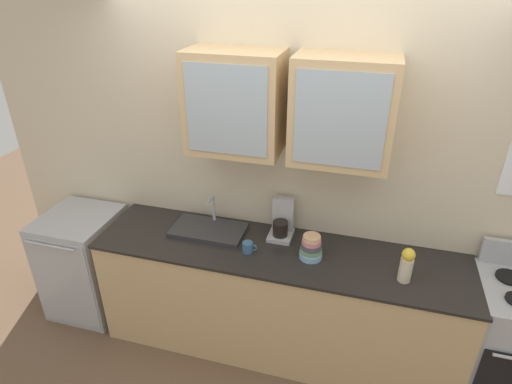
{
  "coord_description": "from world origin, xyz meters",
  "views": [
    {
      "loc": [
        0.52,
        -2.39,
        2.66
      ],
      "look_at": [
        -0.16,
        0.0,
        1.34
      ],
      "focal_mm": 30.02,
      "sensor_mm": 36.0,
      "label": 1
    }
  ],
  "objects": [
    {
      "name": "ground_plane",
      "position": [
        0.0,
        0.0,
        0.0
      ],
      "size": [
        10.0,
        10.0,
        0.0
      ],
      "primitive_type": "plane",
      "color": "brown"
    },
    {
      "name": "back_wall_unit",
      "position": [
        0.0,
        0.33,
        1.44
      ],
      "size": [
        4.69,
        0.46,
        2.68
      ],
      "color": "beige",
      "rests_on": "ground_plane"
    },
    {
      "name": "counter",
      "position": [
        0.0,
        0.0,
        0.45
      ],
      "size": [
        2.63,
        0.64,
        0.9
      ],
      "color": "tan",
      "rests_on": "ground_plane"
    },
    {
      "name": "sink_faucet",
      "position": [
        -0.55,
        0.1,
        0.92
      ],
      "size": [
        0.54,
        0.31,
        0.25
      ],
      "color": "#2D2D30",
      "rests_on": "counter"
    },
    {
      "name": "bowl_stack",
      "position": [
        0.23,
        -0.02,
        0.98
      ],
      "size": [
        0.15,
        0.15,
        0.18
      ],
      "color": "#8CB7E0",
      "rests_on": "counter"
    },
    {
      "name": "vase",
      "position": [
        0.83,
        -0.09,
        1.02
      ],
      "size": [
        0.08,
        0.08,
        0.24
      ],
      "color": "beige",
      "rests_on": "counter"
    },
    {
      "name": "cup_near_sink",
      "position": [
        -0.2,
        -0.07,
        0.94
      ],
      "size": [
        0.1,
        0.07,
        0.08
      ],
      "color": "#38608C",
      "rests_on": "counter"
    },
    {
      "name": "dishwasher",
      "position": [
        -1.65,
        -0.0,
        0.45
      ],
      "size": [
        0.56,
        0.62,
        0.9
      ],
      "color": "#ADAFB5",
      "rests_on": "ground_plane"
    },
    {
      "name": "coffee_maker",
      "position": [
        -0.02,
        0.2,
        1.0
      ],
      "size": [
        0.17,
        0.2,
        0.29
      ],
      "color": "#B7B7BC",
      "rests_on": "counter"
    }
  ]
}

